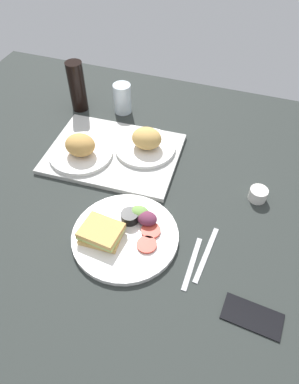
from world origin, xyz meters
TOP-DOWN VIEW (x-y plane):
  - ground_plane at (0.00, 0.00)cm, footprint 190.00×150.00cm
  - serving_tray at (-16.80, 19.04)cm, footprint 46.37×34.89cm
  - bread_plate_near at (-26.53, 13.78)cm, footprint 21.95×21.95cm
  - bread_plate_far at (-6.50, 24.04)cm, footprint 21.26×21.26cm
  - plate_with_salad at (-0.47, -12.16)cm, footprint 30.45×30.45cm
  - drinking_glass at (-23.51, 44.84)cm, footprint 6.92×6.92cm
  - soda_bottle at (-40.70, 41.13)cm, footprint 6.40×6.40cm
  - espresso_cup at (33.70, 14.70)cm, footprint 5.60×5.60cm
  - fork at (20.18, -14.56)cm, footprint 1.63×17.02cm
  - knife at (23.18, -10.56)cm, footprint 3.22×19.05cm
  - cell_phone at (37.60, -24.18)cm, footprint 15.00×8.48cm

SIDE VIEW (x-z plane):
  - ground_plane at x=0.00cm, z-range -3.00..0.00cm
  - fork at x=20.18cm, z-range 0.00..0.50cm
  - knife at x=23.18cm, z-range 0.00..0.50cm
  - cell_phone at x=37.60cm, z-range 0.00..0.80cm
  - serving_tray at x=-16.80cm, z-range 0.00..1.60cm
  - plate_with_salad at x=-0.47cm, z-range -1.07..4.33cm
  - espresso_cup at x=33.70cm, z-range 0.00..4.00cm
  - bread_plate_near at x=-26.53cm, z-range 0.16..8.65cm
  - bread_plate_far at x=-6.50cm, z-range 0.22..8.70cm
  - drinking_glass at x=-23.51cm, z-range 0.00..11.79cm
  - soda_bottle at x=-40.70cm, z-range 0.00..19.81cm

